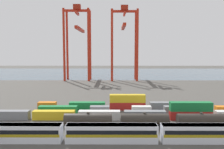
{
  "coord_description": "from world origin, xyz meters",
  "views": [
    {
      "loc": [
        -7.51,
        -74.18,
        19.92
      ],
      "look_at": [
        -8.09,
        27.0,
        9.92
      ],
      "focal_mm": 38.06,
      "sensor_mm": 36.0,
      "label": 1
    }
  ],
  "objects_px": {
    "freight_tank_row": "(144,121)",
    "shipping_container_4": "(190,115)",
    "shipping_container_0": "(9,115)",
    "gantry_crane_central": "(124,35)",
    "passenger_train": "(112,132)",
    "shipping_container_2": "(99,115)",
    "shipping_container_10": "(183,110)",
    "gantry_crane_west": "(78,36)"
  },
  "relations": [
    {
      "from": "gantry_crane_west",
      "to": "gantry_crane_central",
      "type": "distance_m",
      "value": 31.87
    },
    {
      "from": "shipping_container_2",
      "to": "gantry_crane_central",
      "type": "distance_m",
      "value": 102.3
    },
    {
      "from": "shipping_container_0",
      "to": "shipping_container_2",
      "type": "relative_size",
      "value": 1.0
    },
    {
      "from": "gantry_crane_central",
      "to": "passenger_train",
      "type": "bearing_deg",
      "value": -93.89
    },
    {
      "from": "passenger_train",
      "to": "shipping_container_10",
      "type": "relative_size",
      "value": 5.11
    },
    {
      "from": "shipping_container_4",
      "to": "shipping_container_10",
      "type": "distance_m",
      "value": 5.89
    },
    {
      "from": "freight_tank_row",
      "to": "shipping_container_2",
      "type": "xyz_separation_m",
      "value": [
        -12.1,
        8.22,
        -0.73
      ]
    },
    {
      "from": "shipping_container_4",
      "to": "gantry_crane_west",
      "type": "bearing_deg",
      "value": 115.63
    },
    {
      "from": "shipping_container_10",
      "to": "shipping_container_2",
      "type": "bearing_deg",
      "value": -167.36
    },
    {
      "from": "shipping_container_0",
      "to": "gantry_crane_central",
      "type": "distance_m",
      "value": 108.55
    },
    {
      "from": "shipping_container_2",
      "to": "gantry_crane_west",
      "type": "height_order",
      "value": "gantry_crane_west"
    },
    {
      "from": "freight_tank_row",
      "to": "gantry_crane_central",
      "type": "height_order",
      "value": "gantry_crane_central"
    },
    {
      "from": "shipping_container_10",
      "to": "gantry_crane_central",
      "type": "bearing_deg",
      "value": 99.12
    },
    {
      "from": "shipping_container_0",
      "to": "gantry_crane_west",
      "type": "bearing_deg",
      "value": 86.37
    },
    {
      "from": "shipping_container_0",
      "to": "shipping_container_4",
      "type": "relative_size",
      "value": 1.0
    },
    {
      "from": "shipping_container_2",
      "to": "shipping_container_10",
      "type": "distance_m",
      "value": 26.83
    },
    {
      "from": "freight_tank_row",
      "to": "shipping_container_4",
      "type": "bearing_deg",
      "value": 29.58
    },
    {
      "from": "shipping_container_0",
      "to": "shipping_container_2",
      "type": "height_order",
      "value": "same"
    },
    {
      "from": "freight_tank_row",
      "to": "gantry_crane_central",
      "type": "distance_m",
      "value": 109.36
    },
    {
      "from": "shipping_container_4",
      "to": "gantry_crane_central",
      "type": "height_order",
      "value": "gantry_crane_central"
    },
    {
      "from": "shipping_container_0",
      "to": "shipping_container_4",
      "type": "xyz_separation_m",
      "value": [
        53.17,
        0.0,
        0.0
      ]
    },
    {
      "from": "freight_tank_row",
      "to": "gantry_crane_west",
      "type": "bearing_deg",
      "value": 107.02
    },
    {
      "from": "shipping_container_2",
      "to": "gantry_crane_central",
      "type": "relative_size",
      "value": 0.24
    },
    {
      "from": "freight_tank_row",
      "to": "shipping_container_0",
      "type": "xyz_separation_m",
      "value": [
        -38.68,
        8.22,
        -0.73
      ]
    },
    {
      "from": "passenger_train",
      "to": "freight_tank_row",
      "type": "distance_m",
      "value": 12.29
    },
    {
      "from": "freight_tank_row",
      "to": "shipping_container_0",
      "type": "bearing_deg",
      "value": 168.0
    },
    {
      "from": "gantry_crane_west",
      "to": "gantry_crane_central",
      "type": "xyz_separation_m",
      "value": [
        31.86,
        -0.53,
        0.1
      ]
    },
    {
      "from": "gantry_crane_west",
      "to": "passenger_train",
      "type": "bearing_deg",
      "value": -78.18
    },
    {
      "from": "gantry_crane_central",
      "to": "shipping_container_4",
      "type": "bearing_deg",
      "value": -81.19
    },
    {
      "from": "passenger_train",
      "to": "shipping_container_4",
      "type": "height_order",
      "value": "passenger_train"
    },
    {
      "from": "shipping_container_10",
      "to": "gantry_crane_west",
      "type": "xyz_separation_m",
      "value": [
        -46.55,
        91.97,
        29.27
      ]
    },
    {
      "from": "shipping_container_2",
      "to": "shipping_container_4",
      "type": "distance_m",
      "value": 26.58
    },
    {
      "from": "passenger_train",
      "to": "gantry_crane_west",
      "type": "bearing_deg",
      "value": 101.82
    },
    {
      "from": "passenger_train",
      "to": "gantry_crane_west",
      "type": "xyz_separation_m",
      "value": [
        -24.07,
        115.04,
        28.43
      ]
    },
    {
      "from": "gantry_crane_central",
      "to": "shipping_container_0",
      "type": "bearing_deg",
      "value": -111.37
    },
    {
      "from": "shipping_container_2",
      "to": "shipping_container_10",
      "type": "xyz_separation_m",
      "value": [
        26.18,
        5.87,
        0.0
      ]
    },
    {
      "from": "passenger_train",
      "to": "shipping_container_2",
      "type": "relative_size",
      "value": 5.11
    },
    {
      "from": "passenger_train",
      "to": "shipping_container_0",
      "type": "xyz_separation_m",
      "value": [
        -30.28,
        17.2,
        -0.84
      ]
    },
    {
      "from": "freight_tank_row",
      "to": "shipping_container_4",
      "type": "height_order",
      "value": "freight_tank_row"
    },
    {
      "from": "shipping_container_2",
      "to": "gantry_crane_central",
      "type": "height_order",
      "value": "gantry_crane_central"
    },
    {
      "from": "gantry_crane_central",
      "to": "freight_tank_row",
      "type": "bearing_deg",
      "value": -89.67
    },
    {
      "from": "shipping_container_0",
      "to": "shipping_container_10",
      "type": "distance_m",
      "value": 53.09
    }
  ]
}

